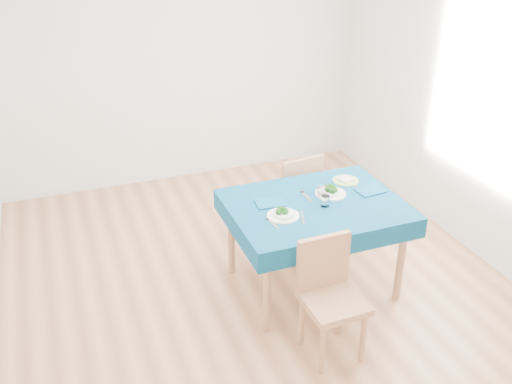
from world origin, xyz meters
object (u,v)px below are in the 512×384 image
object	(u,v)px
bowl_near	(283,212)
side_plate	(346,181)
bowl_far	(331,190)
chair_far	(290,185)
table	(313,245)
chair_near	(334,296)

from	to	relation	value
bowl_near	side_plate	distance (m)	0.80
bowl_near	side_plate	world-z (taller)	bowl_near
bowl_far	chair_far	bearing A→B (deg)	92.16
chair_far	bowl_far	world-z (taller)	chair_far
table	chair_near	xyz separation A→B (m)	(-0.22, -0.76, 0.11)
table	side_plate	distance (m)	0.62
table	bowl_near	size ratio (longest dim) A/B	5.52
chair_near	side_plate	world-z (taller)	chair_near
chair_far	side_plate	xyz separation A→B (m)	(0.25, -0.54, 0.25)
bowl_far	side_plate	world-z (taller)	bowl_far
table	side_plate	size ratio (longest dim) A/B	6.14
chair_near	side_plate	xyz separation A→B (m)	(0.62, 1.02, 0.28)
table	bowl_far	size ratio (longest dim) A/B	5.41
bowl_near	side_plate	bearing A→B (deg)	26.77
chair_far	bowl_near	bearing A→B (deg)	54.47
chair_far	table	bearing A→B (deg)	71.12
table	chair_near	distance (m)	0.80
table	bowl_near	distance (m)	0.53
bowl_near	side_plate	size ratio (longest dim) A/B	1.11
chair_far	side_plate	bearing A→B (deg)	107.07
table	bowl_far	distance (m)	0.46
bowl_far	bowl_near	bearing A→B (deg)	-158.19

